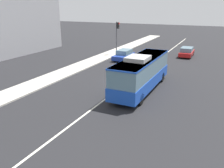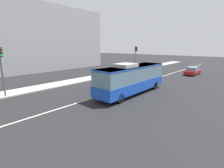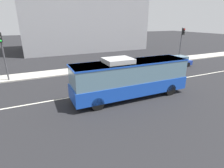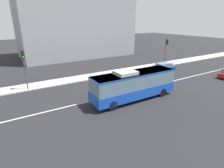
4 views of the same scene
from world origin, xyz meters
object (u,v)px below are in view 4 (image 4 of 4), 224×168
Objects in this scene: transit_bus at (134,84)px; traffic_light_near_corner at (24,63)px; sedan_blue at (163,67)px; traffic_light_mid_block at (166,48)px.

traffic_light_near_corner is at bearing 137.72° from transit_bus.
transit_bus is 1.93× the size of traffic_light_near_corner.
transit_bus is 2.20× the size of sedan_blue.
traffic_light_mid_block reaches higher than transit_bus.
transit_bus is 17.18m from traffic_light_mid_block.
traffic_light_near_corner reaches higher than sedan_blue.
sedan_blue is at bearing 30.12° from transit_bus.
transit_bus is at bearing 43.03° from traffic_light_near_corner.
traffic_light_mid_block is (14.51, 9.02, 1.75)m from transit_bus.
traffic_light_mid_block reaches higher than sedan_blue.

